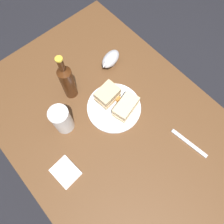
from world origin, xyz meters
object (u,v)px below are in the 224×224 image
sandwich_half_right (108,95)px  cider_bottle (67,81)px  plate (114,108)px  sandwich_half_left (126,107)px  pint_glass (62,120)px  napkin (66,172)px  gravy_boat (110,59)px  fork (189,143)px

sandwich_half_right → cider_bottle: cider_bottle is taller
plate → sandwich_half_left: 0.07m
plate → cider_bottle: cider_bottle is taller
sandwich_half_left → sandwich_half_right: (0.10, 0.02, 0.00)m
sandwich_half_left → cider_bottle: 0.28m
sandwich_half_right → plate: bearing=171.8°
cider_bottle → plate: bearing=-153.1°
pint_glass → sandwich_half_right: bearing=-97.3°
plate → napkin: (-0.08, 0.34, -0.00)m
plate → sandwich_half_left: sandwich_half_left is taller
sandwich_half_right → pint_glass: size_ratio=0.74×
sandwich_half_right → gravy_boat: bearing=-45.1°
fork → sandwich_half_left: bearing=11.7°
sandwich_half_left → sandwich_half_right: bearing=13.5°
plate → napkin: 0.35m
pint_glass → plate: bearing=-110.6°
gravy_boat → fork: bearing=178.3°
plate → fork: 0.37m
cider_bottle → fork: (-0.54, -0.23, -0.11)m
plate → cider_bottle: size_ratio=0.92×
fork → pint_glass: bearing=32.5°
sandwich_half_left → cider_bottle: bearing=28.5°
pint_glass → napkin: bearing=143.6°
sandwich_half_right → gravy_boat: sandwich_half_right is taller
plate → cider_bottle: (0.20, 0.10, 0.10)m
plate → sandwich_half_left: bearing=-144.9°
fork → sandwich_half_right: bearing=10.4°
sandwich_half_right → sandwich_half_left: bearing=-166.5°
cider_bottle → sandwich_half_right: bearing=-143.0°
sandwich_half_left → pint_glass: size_ratio=0.91×
plate → gravy_boat: 0.25m
sandwich_half_right → gravy_boat: size_ratio=0.80×
sandwich_half_left → cider_bottle: size_ratio=0.50×
sandwich_half_left → sandwich_half_right: 0.10m
sandwich_half_left → fork: (-0.30, -0.10, -0.04)m
plate → fork: bearing=-158.6°
sandwich_half_left → pint_glass: (0.13, 0.25, 0.02)m
sandwich_half_left → cider_bottle: (0.24, 0.13, 0.07)m
fork → gravy_boat: bearing=-9.0°
sandwich_half_right → fork: (-0.40, -0.13, -0.04)m
plate → sandwich_half_left: (-0.04, -0.03, 0.04)m
pint_glass → gravy_boat: (0.11, -0.37, -0.02)m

